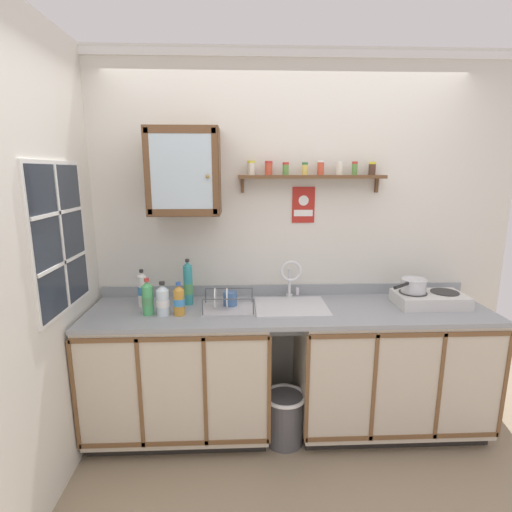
{
  "coord_description": "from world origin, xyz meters",
  "views": [
    {
      "loc": [
        -0.33,
        -2.16,
        1.83
      ],
      "look_at": [
        -0.22,
        0.48,
        1.26
      ],
      "focal_mm": 27.39,
      "sensor_mm": 36.0,
      "label": 1
    }
  ],
  "objects": [
    {
      "name": "floor",
      "position": [
        0.0,
        0.0,
        0.0
      ],
      "size": [
        5.76,
        5.76,
        0.0
      ],
      "primitive_type": "plane",
      "color": "gray",
      "rests_on": "ground"
    },
    {
      "name": "back_wall",
      "position": [
        0.0,
        0.69,
        1.34
      ],
      "size": [
        3.36,
        0.07,
        2.66
      ],
      "color": "silver",
      "rests_on": "ground"
    },
    {
      "name": "side_wall_left",
      "position": [
        -1.41,
        -0.27,
        1.33
      ],
      "size": [
        0.05,
        3.47,
        2.66
      ],
      "primitive_type": "cube",
      "color": "silver",
      "rests_on": "ground"
    },
    {
      "name": "lower_cabinet_run",
      "position": [
        -0.76,
        0.36,
        0.45
      ],
      "size": [
        1.23,
        0.63,
        0.89
      ],
      "color": "black",
      "rests_on": "ground"
    },
    {
      "name": "lower_cabinet_run_right",
      "position": [
        0.72,
        0.36,
        0.45
      ],
      "size": [
        1.3,
        0.63,
        0.89
      ],
      "color": "black",
      "rests_on": "ground"
    },
    {
      "name": "countertop",
      "position": [
        0.0,
        0.36,
        0.9
      ],
      "size": [
        2.72,
        0.66,
        0.03
      ],
      "primitive_type": "cube",
      "color": "gray",
      "rests_on": "lower_cabinet_run"
    },
    {
      "name": "backsplash",
      "position": [
        0.0,
        0.66,
        0.96
      ],
      "size": [
        2.72,
        0.02,
        0.08
      ],
      "primitive_type": "cube",
      "color": "gray",
      "rests_on": "countertop"
    },
    {
      "name": "sink",
      "position": [
        0.02,
        0.4,
        0.89
      ],
      "size": [
        0.49,
        0.44,
        0.43
      ],
      "color": "silver",
      "rests_on": "countertop"
    },
    {
      "name": "hot_plate_stove",
      "position": [
        0.99,
        0.38,
        0.96
      ],
      "size": [
        0.47,
        0.28,
        0.09
      ],
      "color": "silver",
      "rests_on": "countertop"
    },
    {
      "name": "saucepan",
      "position": [
        0.87,
        0.4,
        1.06
      ],
      "size": [
        0.29,
        0.24,
        0.1
      ],
      "color": "silver",
      "rests_on": "hot_plate_stove"
    },
    {
      "name": "bottle_opaque_white_0",
      "position": [
        -1.01,
        0.45,
        1.04
      ],
      "size": [
        0.06,
        0.06,
        0.26
      ],
      "color": "white",
      "rests_on": "countertop"
    },
    {
      "name": "bottle_juice_amber_1",
      "position": [
        -0.73,
        0.27,
        1.02
      ],
      "size": [
        0.07,
        0.07,
        0.22
      ],
      "color": "gold",
      "rests_on": "countertop"
    },
    {
      "name": "bottle_water_clear_2",
      "position": [
        -0.84,
        0.27,
        1.02
      ],
      "size": [
        0.09,
        0.09,
        0.23
      ],
      "color": "silver",
      "rests_on": "countertop"
    },
    {
      "name": "bottle_detergent_teal_3",
      "position": [
        -0.7,
        0.48,
        1.06
      ],
      "size": [
        0.06,
        0.06,
        0.33
      ],
      "color": "teal",
      "rests_on": "countertop"
    },
    {
      "name": "bottle_soda_green_4",
      "position": [
        -0.94,
        0.28,
        1.03
      ],
      "size": [
        0.08,
        0.08,
        0.24
      ],
      "color": "#4CB266",
      "rests_on": "countertop"
    },
    {
      "name": "dish_rack",
      "position": [
        -0.42,
        0.34,
        0.94
      ],
      "size": [
        0.35,
        0.26,
        0.15
      ],
      "color": "#B2B2B7",
      "rests_on": "countertop"
    },
    {
      "name": "mug",
      "position": [
        -0.4,
        0.41,
        0.97
      ],
      "size": [
        0.1,
        0.13,
        0.11
      ],
      "color": "#3F6699",
      "rests_on": "countertop"
    },
    {
      "name": "wall_cabinet",
      "position": [
        -0.7,
        0.53,
        1.83
      ],
      "size": [
        0.48,
        0.31,
        0.57
      ],
      "color": "brown"
    },
    {
      "name": "spice_shelf",
      "position": [
        0.17,
        0.6,
        1.81
      ],
      "size": [
        1.03,
        0.14,
        0.23
      ],
      "color": "brown"
    },
    {
      "name": "warning_sign",
      "position": [
        0.13,
        0.66,
        1.59
      ],
      "size": [
        0.16,
        0.01,
        0.26
      ],
      "color": "#B2261E"
    },
    {
      "name": "window",
      "position": [
        -1.38,
        0.11,
        1.46
      ],
      "size": [
        0.03,
        0.67,
        0.87
      ],
      "color": "#262D38"
    },
    {
      "name": "trash_bin",
      "position": [
        -0.04,
        0.21,
        0.19
      ],
      "size": [
        0.3,
        0.3,
        0.36
      ],
      "color": "#4C4C51",
      "rests_on": "ground"
    }
  ]
}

